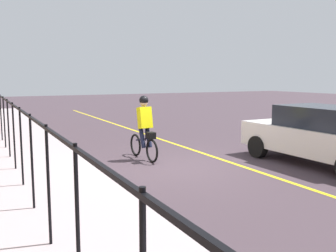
# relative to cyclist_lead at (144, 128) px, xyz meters

# --- Properties ---
(ground_plane) EXTENTS (80.00, 80.00, 0.00)m
(ground_plane) POSITION_rel_cyclist_lead_xyz_m (-1.12, -0.35, -0.91)
(ground_plane) COLOR #40333B
(lane_line_centre) EXTENTS (36.00, 0.12, 0.01)m
(lane_line_centre) POSITION_rel_cyclist_lead_xyz_m (-1.12, -1.95, -0.91)
(lane_line_centre) COLOR yellow
(lane_line_centre) RESTS_ON ground
(sidewalk) EXTENTS (40.00, 3.20, 0.15)m
(sidewalk) POSITION_rel_cyclist_lead_xyz_m (-1.12, 3.05, -0.84)
(sidewalk) COLOR #A5969A
(sidewalk) RESTS_ON ground
(iron_fence) EXTENTS (21.68, 0.04, 1.60)m
(iron_fence) POSITION_rel_cyclist_lead_xyz_m (-0.12, 3.45, 0.39)
(iron_fence) COLOR black
(iron_fence) RESTS_ON sidewalk
(cyclist_lead) EXTENTS (1.71, 0.38, 1.83)m
(cyclist_lead) POSITION_rel_cyclist_lead_xyz_m (0.00, 0.00, 0.00)
(cyclist_lead) COLOR black
(cyclist_lead) RESTS_ON ground
(patrol_sedan) EXTENTS (4.44, 2.01, 1.58)m
(patrol_sedan) POSITION_rel_cyclist_lead_xyz_m (-2.79, -3.94, -0.09)
(patrol_sedan) COLOR white
(patrol_sedan) RESTS_ON ground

